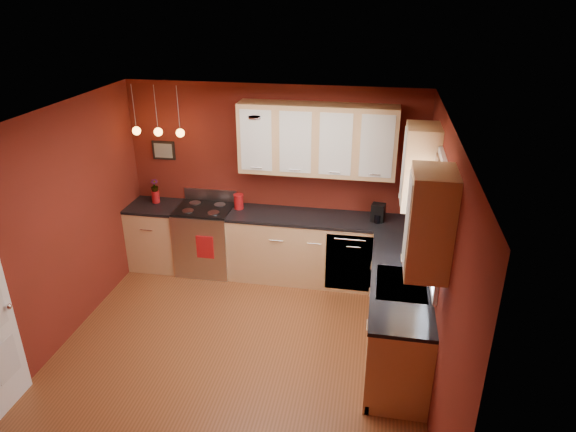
% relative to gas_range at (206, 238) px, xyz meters
% --- Properties ---
extents(floor, '(4.20, 4.20, 0.00)m').
position_rel_gas_range_xyz_m(floor, '(0.92, -1.80, -0.48)').
color(floor, brown).
rests_on(floor, ground).
extents(ceiling, '(4.00, 4.20, 0.02)m').
position_rel_gas_range_xyz_m(ceiling, '(0.92, -1.80, 2.12)').
color(ceiling, white).
rests_on(ceiling, wall_back).
extents(wall_back, '(4.00, 0.02, 2.60)m').
position_rel_gas_range_xyz_m(wall_back, '(0.92, 0.30, 0.82)').
color(wall_back, maroon).
rests_on(wall_back, floor).
extents(wall_front, '(4.00, 0.02, 2.60)m').
position_rel_gas_range_xyz_m(wall_front, '(0.92, -3.90, 0.82)').
color(wall_front, maroon).
rests_on(wall_front, floor).
extents(wall_left, '(0.02, 4.20, 2.60)m').
position_rel_gas_range_xyz_m(wall_left, '(-1.08, -1.80, 0.82)').
color(wall_left, maroon).
rests_on(wall_left, floor).
extents(wall_right, '(0.02, 4.20, 2.60)m').
position_rel_gas_range_xyz_m(wall_right, '(2.92, -1.80, 0.82)').
color(wall_right, maroon).
rests_on(wall_right, floor).
extents(base_cabinets_back_left, '(0.70, 0.60, 0.90)m').
position_rel_gas_range_xyz_m(base_cabinets_back_left, '(-0.73, -0.00, -0.03)').
color(base_cabinets_back_left, tan).
rests_on(base_cabinets_back_left, floor).
extents(base_cabinets_back_right, '(2.54, 0.60, 0.90)m').
position_rel_gas_range_xyz_m(base_cabinets_back_right, '(1.65, -0.00, -0.03)').
color(base_cabinets_back_right, tan).
rests_on(base_cabinets_back_right, floor).
extents(base_cabinets_right, '(0.60, 2.10, 0.90)m').
position_rel_gas_range_xyz_m(base_cabinets_right, '(2.62, -1.35, -0.03)').
color(base_cabinets_right, tan).
rests_on(base_cabinets_right, floor).
extents(counter_back_left, '(0.70, 0.62, 0.04)m').
position_rel_gas_range_xyz_m(counter_back_left, '(-0.73, -0.00, 0.44)').
color(counter_back_left, black).
rests_on(counter_back_left, base_cabinets_back_left).
extents(counter_back_right, '(2.54, 0.62, 0.04)m').
position_rel_gas_range_xyz_m(counter_back_right, '(1.65, -0.00, 0.44)').
color(counter_back_right, black).
rests_on(counter_back_right, base_cabinets_back_right).
extents(counter_right, '(0.62, 2.10, 0.04)m').
position_rel_gas_range_xyz_m(counter_right, '(2.62, -1.35, 0.44)').
color(counter_right, black).
rests_on(counter_right, base_cabinets_right).
extents(gas_range, '(0.76, 0.64, 1.11)m').
position_rel_gas_range_xyz_m(gas_range, '(0.00, 0.00, 0.00)').
color(gas_range, '#B1B1B5').
rests_on(gas_range, floor).
extents(dishwasher_front, '(0.60, 0.02, 0.80)m').
position_rel_gas_range_xyz_m(dishwasher_front, '(2.02, -0.29, -0.03)').
color(dishwasher_front, '#B1B1B5').
rests_on(dishwasher_front, base_cabinets_back_right).
extents(sink, '(0.50, 0.70, 0.33)m').
position_rel_gas_range_xyz_m(sink, '(2.62, -1.50, 0.43)').
color(sink, gray).
rests_on(sink, counter_right).
extents(window, '(0.06, 1.02, 1.22)m').
position_rel_gas_range_xyz_m(window, '(2.89, -1.50, 1.21)').
color(window, white).
rests_on(window, wall_right).
extents(upper_cabinets_back, '(2.00, 0.35, 0.90)m').
position_rel_gas_range_xyz_m(upper_cabinets_back, '(1.52, 0.12, 1.47)').
color(upper_cabinets_back, tan).
rests_on(upper_cabinets_back, wall_back).
extents(upper_cabinets_right, '(0.35, 1.95, 0.90)m').
position_rel_gas_range_xyz_m(upper_cabinets_right, '(2.75, -1.48, 1.47)').
color(upper_cabinets_right, tan).
rests_on(upper_cabinets_right, wall_right).
extents(wall_picture, '(0.32, 0.03, 0.26)m').
position_rel_gas_range_xyz_m(wall_picture, '(-0.63, 0.28, 1.17)').
color(wall_picture, black).
rests_on(wall_picture, wall_back).
extents(pendant_lights, '(0.71, 0.11, 0.66)m').
position_rel_gas_range_xyz_m(pendant_lights, '(-0.53, -0.05, 1.53)').
color(pendant_lights, gray).
rests_on(pendant_lights, ceiling).
extents(red_canister, '(0.14, 0.14, 0.21)m').
position_rel_gas_range_xyz_m(red_canister, '(0.47, 0.09, 0.56)').
color(red_canister, '#A71214').
rests_on(red_canister, counter_back_right).
extents(red_vase, '(0.11, 0.11, 0.17)m').
position_rel_gas_range_xyz_m(red_vase, '(-0.74, 0.09, 0.54)').
color(red_vase, '#A71214').
rests_on(red_vase, counter_back_left).
extents(flowers, '(0.13, 0.13, 0.19)m').
position_rel_gas_range_xyz_m(flowers, '(-0.74, 0.09, 0.70)').
color(flowers, '#A71214').
rests_on(flowers, red_vase).
extents(coffee_maker, '(0.19, 0.18, 0.24)m').
position_rel_gas_range_xyz_m(coffee_maker, '(2.35, 0.00, 0.57)').
color(coffee_maker, black).
rests_on(coffee_maker, counter_back_right).
extents(soap_pump, '(0.09, 0.09, 0.17)m').
position_rel_gas_range_xyz_m(soap_pump, '(2.69, -1.56, 0.54)').
color(soap_pump, white).
rests_on(soap_pump, counter_right).
extents(dish_towel, '(0.24, 0.02, 0.32)m').
position_rel_gas_range_xyz_m(dish_towel, '(0.09, -0.33, 0.04)').
color(dish_towel, '#A71214').
rests_on(dish_towel, gas_range).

